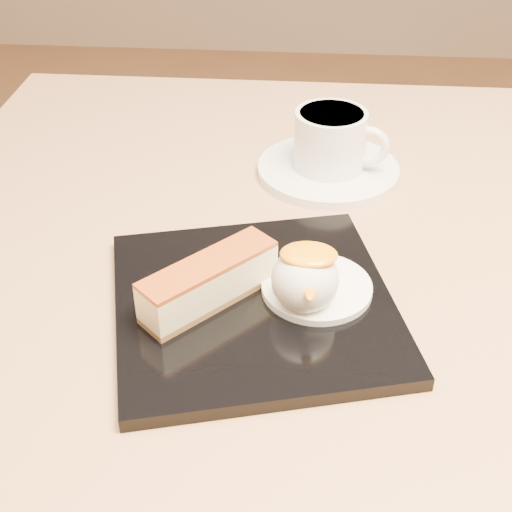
# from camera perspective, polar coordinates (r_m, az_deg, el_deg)

# --- Properties ---
(table) EXTENTS (0.80, 0.80, 0.72)m
(table) POSITION_cam_1_polar(r_m,az_deg,el_deg) (0.75, 4.19, -9.56)
(table) COLOR black
(table) RESTS_ON ground
(dessert_plate) EXTENTS (0.27, 0.27, 0.01)m
(dessert_plate) POSITION_cam_1_polar(r_m,az_deg,el_deg) (0.58, -0.16, -3.90)
(dessert_plate) COLOR black
(dessert_plate) RESTS_ON table
(cheesecake) EXTENTS (0.10, 0.11, 0.04)m
(cheesecake) POSITION_cam_1_polar(r_m,az_deg,el_deg) (0.56, -3.78, -2.07)
(cheesecake) COLOR brown
(cheesecake) RESTS_ON dessert_plate
(cream_smear) EXTENTS (0.09, 0.09, 0.01)m
(cream_smear) POSITION_cam_1_polar(r_m,az_deg,el_deg) (0.58, 4.88, -2.52)
(cream_smear) COLOR white
(cream_smear) RESTS_ON dessert_plate
(ice_cream_scoop) EXTENTS (0.05, 0.05, 0.05)m
(ice_cream_scoop) POSITION_cam_1_polar(r_m,az_deg,el_deg) (0.55, 3.94, -1.88)
(ice_cream_scoop) COLOR white
(ice_cream_scoop) RESTS_ON cream_smear
(mango_sauce) EXTENTS (0.04, 0.03, 0.01)m
(mango_sauce) POSITION_cam_1_polar(r_m,az_deg,el_deg) (0.54, 4.25, 0.11)
(mango_sauce) COLOR orange
(mango_sauce) RESTS_ON ice_cream_scoop
(mint_sprig) EXTENTS (0.03, 0.02, 0.00)m
(mint_sprig) POSITION_cam_1_polar(r_m,az_deg,el_deg) (0.60, 2.13, -0.62)
(mint_sprig) COLOR #31862C
(mint_sprig) RESTS_ON cream_smear
(saucer) EXTENTS (0.15, 0.15, 0.01)m
(saucer) POSITION_cam_1_polar(r_m,az_deg,el_deg) (0.77, 5.78, 6.88)
(saucer) COLOR white
(saucer) RESTS_ON table
(coffee_cup) EXTENTS (0.10, 0.07, 0.06)m
(coffee_cup) POSITION_cam_1_polar(r_m,az_deg,el_deg) (0.75, 6.09, 9.30)
(coffee_cup) COLOR white
(coffee_cup) RESTS_ON saucer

